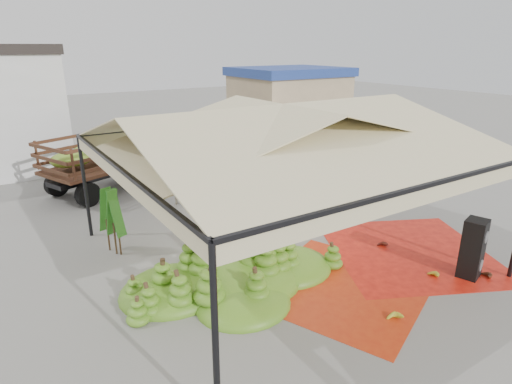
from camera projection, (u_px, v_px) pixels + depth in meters
ground at (280, 254)px, 11.55m from camera, size 90.00×90.00×0.00m
canopy_tent at (282, 133)px, 10.48m from camera, size 8.10×8.10×4.00m
building_tan at (289, 101)px, 26.34m from camera, size 6.30×5.30×4.10m
tarp_left at (342, 287)px, 9.97m from camera, size 4.81×4.72×0.01m
tarp_right at (409, 252)px, 11.67m from camera, size 5.53×5.62×0.01m
banana_heap at (236, 258)px, 10.07m from camera, size 5.54×4.60×1.16m
hand_yellow_a at (432, 274)px, 10.35m from camera, size 0.44×0.38×0.18m
hand_yellow_b at (395, 317)px, 8.70m from camera, size 0.55×0.55×0.19m
hand_red_a at (484, 274)px, 10.33m from camera, size 0.54×0.51×0.19m
hand_red_b at (382, 244)px, 11.90m from camera, size 0.49×0.46×0.17m
hand_green at (293, 284)px, 9.92m from camera, size 0.50×0.44×0.19m
hanging_bunches at (339, 167)px, 10.05m from camera, size 4.74×0.24×0.20m
speaker_stack at (473, 249)px, 10.20m from camera, size 0.65×0.60×1.48m
banana_leaves at (115, 250)px, 11.74m from camera, size 0.96×1.36×3.70m
vendor at (179, 178)px, 14.90m from camera, size 0.84×0.71×1.94m
truck_left at (132, 150)px, 17.24m from camera, size 6.78×4.45×2.21m
truck_right at (247, 130)px, 20.82m from camera, size 6.86×2.45×2.35m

